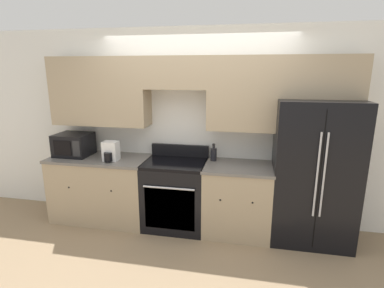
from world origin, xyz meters
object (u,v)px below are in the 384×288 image
(refrigerator, at_px, (313,171))
(bottle, at_px, (214,154))
(oven_range, at_px, (175,194))
(microwave, at_px, (74,144))

(refrigerator, bearing_deg, bottle, 176.25)
(oven_range, distance_m, refrigerator, 1.75)
(oven_range, height_order, microwave, microwave)
(microwave, bearing_deg, bottle, 3.64)
(refrigerator, relative_size, bottle, 7.69)
(refrigerator, xyz_separation_m, bottle, (-1.22, 0.08, 0.12))
(refrigerator, distance_m, bottle, 1.23)
(oven_range, xyz_separation_m, microwave, (-1.45, 0.03, 0.60))
(oven_range, xyz_separation_m, refrigerator, (1.70, 0.08, 0.41))
(refrigerator, relative_size, microwave, 3.78)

